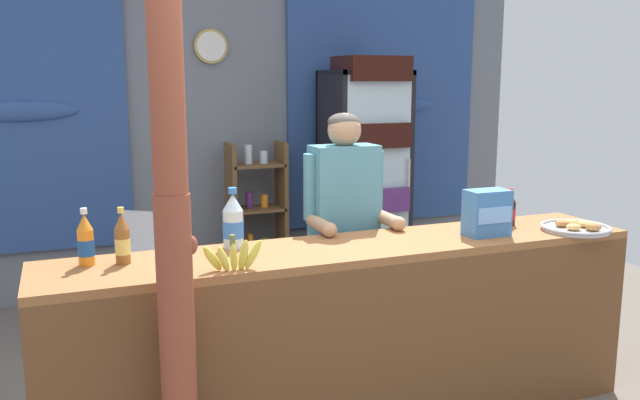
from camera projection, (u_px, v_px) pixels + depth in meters
ground_plane at (285, 362)px, 4.16m from camera, size 7.68×7.68×0.00m
back_wall_curtained at (217, 116)px, 5.55m from camera, size 5.72×0.22×2.85m
stall_counter at (363, 322)px, 3.25m from camera, size 3.04×0.54×0.95m
timber_post at (172, 208)px, 2.51m from camera, size 0.16×0.14×2.66m
drink_fridge at (365, 164)px, 5.56m from camera, size 0.65×0.63×1.94m
bottle_shelf_rack at (257, 213)px, 5.55m from camera, size 0.48×0.28×1.25m
plastic_lawn_chair at (145, 268)px, 4.48m from camera, size 0.61×0.61×0.86m
shopkeeper at (344, 217)px, 3.76m from camera, size 0.49×0.42×1.58m
soda_bottle_water at (233, 222)px, 3.21m from camera, size 0.10×0.10×0.30m
soda_bottle_iced_tea at (122, 240)px, 2.94m from camera, size 0.07×0.07×0.26m
soda_bottle_orange_soda at (86, 241)px, 2.91m from camera, size 0.07×0.07×0.26m
soda_bottle_cola at (510, 210)px, 3.72m from camera, size 0.06×0.06×0.21m
snack_box_biscuit at (487, 213)px, 3.47m from camera, size 0.23×0.14×0.24m
pastry_tray at (576, 227)px, 3.59m from camera, size 0.37×0.37×0.06m
banana_bunch at (233, 256)px, 2.84m from camera, size 0.28×0.07×0.16m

